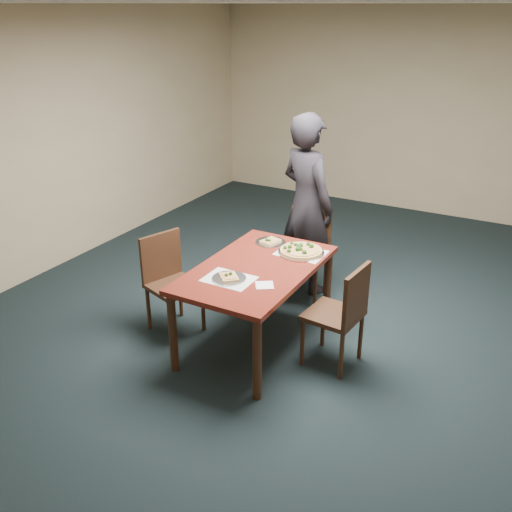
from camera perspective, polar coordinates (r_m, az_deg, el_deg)
The scene contains 13 objects.
ground at distance 5.35m, azimuth 3.19°, elevation -7.59°, with size 8.00×8.00×0.00m, color black.
room_shell at distance 4.69m, azimuth 3.68°, elevation 10.86°, with size 8.00×8.00×8.00m.
dining_table at distance 4.88m, azimuth 0.00°, elevation -2.06°, with size 0.90×1.50×0.75m.
chair_far at distance 5.82m, azimuth 5.12°, elevation 0.77°, with size 0.46×0.46×0.91m.
chair_left at distance 5.25m, azimuth -8.70°, elevation -2.09°, with size 0.53×0.53×0.91m.
chair_right at distance 4.70m, azimuth 8.63°, elevation -5.41°, with size 0.46×0.46×0.91m.
diner at distance 5.83m, azimuth 5.10°, elevation 5.16°, with size 0.68×0.44×1.86m, color black.
placemat_main at distance 5.12m, azimuth 4.53°, elevation 0.32°, with size 0.42×0.32×0.00m, color white.
placemat_near at distance 4.63m, azimuth -2.71°, elevation -2.31°, with size 0.40×0.30×0.00m, color white.
pizza_pan at distance 5.11m, azimuth 4.51°, elevation 0.56°, with size 0.42×0.42×0.07m.
slice_plate_near at distance 4.62m, azimuth -2.72°, elevation -2.17°, with size 0.28×0.28×0.06m.
slice_plate_far at distance 5.32m, azimuth 1.45°, elevation 1.44°, with size 0.28×0.28×0.06m.
napkin at distance 4.52m, azimuth 0.86°, elevation -2.95°, with size 0.14×0.14×0.01m, color white.
Camera 1 is at (1.94, -4.13, 2.79)m, focal length 40.00 mm.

